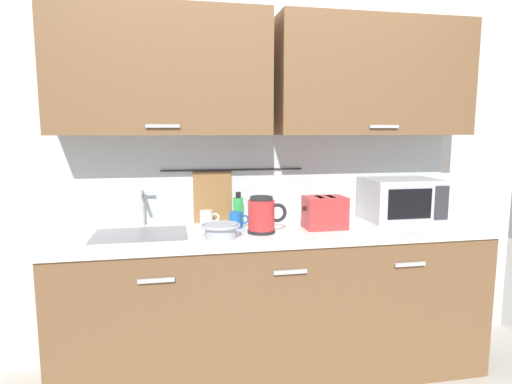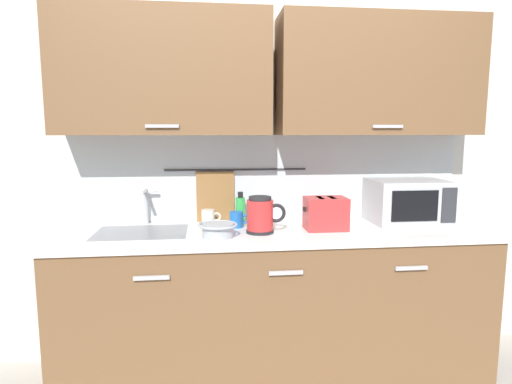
% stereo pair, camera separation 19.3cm
% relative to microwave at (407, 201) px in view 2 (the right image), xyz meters
% --- Properties ---
extents(counter_unit, '(2.53, 0.64, 0.90)m').
position_rel_microwave_xyz_m(counter_unit, '(-0.86, -0.11, -0.58)').
color(counter_unit, brown).
rests_on(counter_unit, ground).
extents(back_wall_assembly, '(3.70, 0.41, 2.50)m').
position_rel_microwave_xyz_m(back_wall_assembly, '(-0.85, 0.12, 0.49)').
color(back_wall_assembly, silver).
rests_on(back_wall_assembly, ground).
extents(sink_faucet, '(0.09, 0.17, 0.22)m').
position_rel_microwave_xyz_m(sink_faucet, '(-1.63, 0.12, 0.01)').
color(sink_faucet, '#B2B5BA').
rests_on(sink_faucet, counter_unit).
extents(microwave, '(0.46, 0.35, 0.27)m').
position_rel_microwave_xyz_m(microwave, '(0.00, 0.00, 0.00)').
color(microwave, silver).
rests_on(microwave, counter_unit).
extents(electric_kettle, '(0.23, 0.16, 0.21)m').
position_rel_microwave_xyz_m(electric_kettle, '(-0.95, -0.18, -0.03)').
color(electric_kettle, black).
rests_on(electric_kettle, counter_unit).
extents(dish_soap_bottle, '(0.06, 0.06, 0.20)m').
position_rel_microwave_xyz_m(dish_soap_bottle, '(-1.05, 0.11, -0.05)').
color(dish_soap_bottle, green).
rests_on(dish_soap_bottle, counter_unit).
extents(mug_near_sink, '(0.12, 0.08, 0.09)m').
position_rel_microwave_xyz_m(mug_near_sink, '(-1.25, 0.07, -0.09)').
color(mug_near_sink, silver).
rests_on(mug_near_sink, counter_unit).
extents(mixing_bowl, '(0.21, 0.21, 0.08)m').
position_rel_microwave_xyz_m(mixing_bowl, '(-1.20, -0.26, -0.09)').
color(mixing_bowl, '#A5ADB7').
rests_on(mixing_bowl, counter_unit).
extents(toaster, '(0.26, 0.17, 0.19)m').
position_rel_microwave_xyz_m(toaster, '(-0.57, -0.14, -0.04)').
color(toaster, red).
rests_on(toaster, counter_unit).
extents(mug_by_kettle, '(0.12, 0.08, 0.09)m').
position_rel_microwave_xyz_m(mug_by_kettle, '(-1.08, -0.02, -0.09)').
color(mug_by_kettle, blue).
rests_on(mug_by_kettle, counter_unit).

